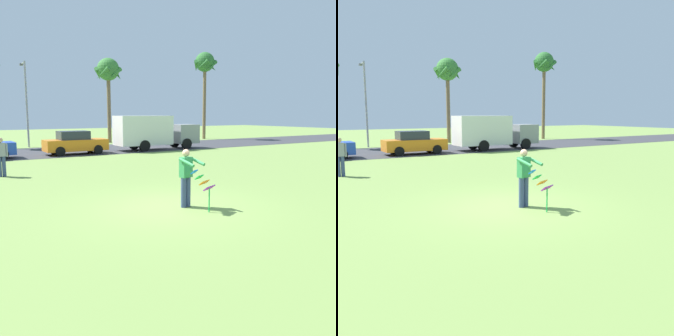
# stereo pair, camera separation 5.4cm
# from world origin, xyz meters

# --- Properties ---
(ground_plane) EXTENTS (120.00, 120.00, 0.00)m
(ground_plane) POSITION_xyz_m (0.00, 0.00, 0.00)
(ground_plane) COLOR olive
(road_strip) EXTENTS (120.00, 8.00, 0.01)m
(road_strip) POSITION_xyz_m (0.00, 18.24, 0.01)
(road_strip) COLOR #38383D
(road_strip) RESTS_ON ground
(person_kite_flyer) EXTENTS (0.62, 0.72, 1.73)m
(person_kite_flyer) POSITION_xyz_m (0.40, -0.24, 0.95)
(person_kite_flyer) COLOR #384772
(person_kite_flyer) RESTS_ON ground
(kite_held) EXTENTS (0.60, 0.72, 1.17)m
(kite_held) POSITION_xyz_m (0.54, -0.92, 0.79)
(kite_held) COLOR blue
(kite_held) RESTS_ON ground
(parked_car_orange) EXTENTS (4.21, 1.85, 1.60)m
(parked_car_orange) POSITION_xyz_m (2.24, 15.84, 0.77)
(parked_car_orange) COLOR orange
(parked_car_orange) RESTS_ON ground
(parked_truck_grey_van) EXTENTS (6.75, 2.25, 2.62)m
(parked_truck_grey_van) POSITION_xyz_m (8.37, 15.84, 1.41)
(parked_truck_grey_van) COLOR gray
(parked_truck_grey_van) RESTS_ON ground
(palm_tree_centre_far) EXTENTS (2.58, 2.71, 7.97)m
(palm_tree_centre_far) POSITION_xyz_m (8.36, 24.26, 6.59)
(palm_tree_centre_far) COLOR brown
(palm_tree_centre_far) RESTS_ON ground
(palm_tree_far_left) EXTENTS (2.58, 2.71, 9.39)m
(palm_tree_far_left) POSITION_xyz_m (19.52, 23.92, 7.90)
(palm_tree_far_left) COLOR brown
(palm_tree_far_left) RESTS_ON ground
(streetlight_pole) EXTENTS (0.24, 1.65, 7.00)m
(streetlight_pole) POSITION_xyz_m (0.64, 23.29, 4.00)
(streetlight_pole) COLOR #9E9EA3
(streetlight_pole) RESTS_ON ground
(person_walker_near) EXTENTS (0.57, 0.22, 1.73)m
(person_walker_near) POSITION_xyz_m (-3.45, 8.52, 0.93)
(person_walker_near) COLOR #384772
(person_walker_near) RESTS_ON ground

